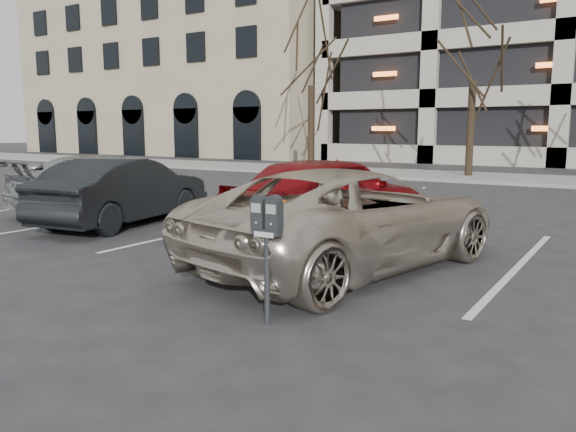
{
  "coord_description": "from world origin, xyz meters",
  "views": [
    {
      "loc": [
        2.81,
        -5.79,
        1.89
      ],
      "look_at": [
        -0.03,
        -1.37,
        1.07
      ],
      "focal_mm": 35.0,
      "sensor_mm": 36.0,
      "label": 1
    }
  ],
  "objects_px": {
    "parking_meter": "(267,228)",
    "car_dark": "(124,191)",
    "car_silver": "(110,183)",
    "tree_b": "(476,18)",
    "car_red": "(330,195)",
    "tree_a": "(312,32)",
    "suv_silver": "(350,218)"
  },
  "relations": [
    {
      "from": "suv_silver",
      "to": "car_silver",
      "type": "bearing_deg",
      "value": -1.71
    },
    {
      "from": "tree_b",
      "to": "car_silver",
      "type": "distance_m",
      "value": 14.94
    },
    {
      "from": "parking_meter",
      "to": "car_dark",
      "type": "xyz_separation_m",
      "value": [
        -5.76,
        3.27,
        -0.3
      ]
    },
    {
      "from": "tree_a",
      "to": "parking_meter",
      "type": "distance_m",
      "value": 20.66
    },
    {
      "from": "parking_meter",
      "to": "car_red",
      "type": "bearing_deg",
      "value": 110.0
    },
    {
      "from": "tree_a",
      "to": "car_red",
      "type": "xyz_separation_m",
      "value": [
        8.08,
        -13.07,
        -5.32
      ]
    },
    {
      "from": "car_red",
      "to": "tree_b",
      "type": "bearing_deg",
      "value": -75.5
    },
    {
      "from": "tree_a",
      "to": "suv_silver",
      "type": "bearing_deg",
      "value": -57.78
    },
    {
      "from": "suv_silver",
      "to": "car_red",
      "type": "distance_m",
      "value": 2.32
    },
    {
      "from": "parking_meter",
      "to": "car_red",
      "type": "relative_size",
      "value": 0.29
    },
    {
      "from": "tree_a",
      "to": "suv_silver",
      "type": "height_order",
      "value": "tree_a"
    },
    {
      "from": "tree_a",
      "to": "car_dark",
      "type": "distance_m",
      "value": 15.71
    },
    {
      "from": "tree_a",
      "to": "parking_meter",
      "type": "relative_size",
      "value": 6.7
    },
    {
      "from": "tree_b",
      "to": "parking_meter",
      "type": "distance_m",
      "value": 18.37
    },
    {
      "from": "car_dark",
      "to": "tree_a",
      "type": "bearing_deg",
      "value": -84.11
    },
    {
      "from": "tree_b",
      "to": "car_red",
      "type": "height_order",
      "value": "tree_b"
    },
    {
      "from": "suv_silver",
      "to": "car_dark",
      "type": "distance_m",
      "value": 5.45
    },
    {
      "from": "tree_a",
      "to": "car_silver",
      "type": "bearing_deg",
      "value": -79.72
    },
    {
      "from": "car_dark",
      "to": "suv_silver",
      "type": "bearing_deg",
      "value": 161.99
    },
    {
      "from": "tree_a",
      "to": "car_dark",
      "type": "xyz_separation_m",
      "value": [
        4.03,
        -14.2,
        -5.39
      ]
    },
    {
      "from": "car_dark",
      "to": "car_silver",
      "type": "xyz_separation_m",
      "value": [
        -1.64,
        1.0,
        -0.01
      ]
    },
    {
      "from": "parking_meter",
      "to": "car_dark",
      "type": "distance_m",
      "value": 6.62
    },
    {
      "from": "parking_meter",
      "to": "car_silver",
      "type": "relative_size",
      "value": 0.28
    },
    {
      "from": "suv_silver",
      "to": "car_silver",
      "type": "relative_size",
      "value": 1.18
    },
    {
      "from": "car_dark",
      "to": "car_silver",
      "type": "bearing_deg",
      "value": -41.36
    },
    {
      "from": "suv_silver",
      "to": "car_red",
      "type": "bearing_deg",
      "value": -42.1
    },
    {
      "from": "tree_b",
      "to": "car_silver",
      "type": "xyz_separation_m",
      "value": [
        -4.61,
        -13.2,
        -5.26
      ]
    },
    {
      "from": "parking_meter",
      "to": "car_dark",
      "type": "height_order",
      "value": "car_dark"
    },
    {
      "from": "parking_meter",
      "to": "car_red",
      "type": "distance_m",
      "value": 4.72
    },
    {
      "from": "tree_b",
      "to": "parking_meter",
      "type": "bearing_deg",
      "value": -80.93
    },
    {
      "from": "tree_b",
      "to": "parking_meter",
      "type": "height_order",
      "value": "tree_b"
    },
    {
      "from": "car_silver",
      "to": "car_red",
      "type": "bearing_deg",
      "value": -171.97
    }
  ]
}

